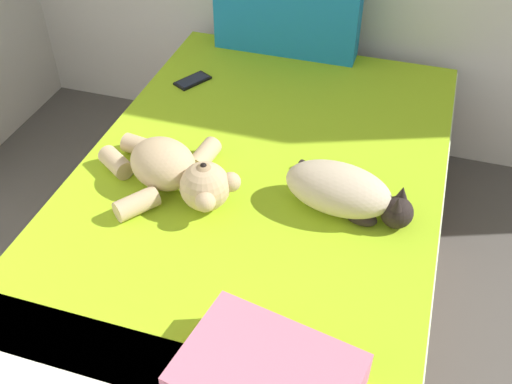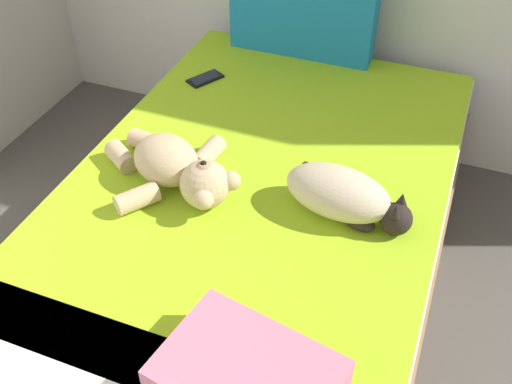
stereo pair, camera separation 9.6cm
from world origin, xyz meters
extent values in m
cube|color=olive|center=(1.49, 2.91, 0.16)|extent=(1.26, 1.98, 0.32)
cube|color=white|center=(1.49, 2.91, 0.41)|extent=(1.23, 1.92, 0.18)
cube|color=#9EC61E|center=(1.49, 2.97, 0.51)|extent=(1.21, 1.78, 0.02)
cube|color=#1972AD|center=(1.36, 3.81, 0.72)|extent=(0.63, 0.13, 0.40)
ellipsoid|color=#C6B293|center=(1.78, 2.86, 0.60)|extent=(0.36, 0.23, 0.15)
sphere|color=black|center=(1.97, 2.83, 0.57)|extent=(0.10, 0.10, 0.10)
cone|color=black|center=(1.97, 2.86, 0.63)|extent=(0.04, 0.04, 0.04)
cone|color=black|center=(1.96, 2.80, 0.63)|extent=(0.04, 0.04, 0.04)
cylinder|color=black|center=(1.69, 2.98, 0.54)|extent=(0.16, 0.10, 0.03)
ellipsoid|color=black|center=(1.86, 2.81, 0.54)|extent=(0.11, 0.07, 0.04)
ellipsoid|color=tan|center=(1.21, 2.81, 0.60)|extent=(0.28, 0.26, 0.16)
sphere|color=tan|center=(1.38, 2.74, 0.60)|extent=(0.16, 0.16, 0.16)
sphere|color=#9E7F58|center=(1.38, 2.74, 0.65)|extent=(0.06, 0.06, 0.06)
sphere|color=black|center=(1.38, 2.74, 0.68)|extent=(0.02, 0.02, 0.02)
sphere|color=tan|center=(1.45, 2.78, 0.61)|extent=(0.06, 0.06, 0.06)
sphere|color=tan|center=(1.41, 2.66, 0.61)|extent=(0.06, 0.06, 0.06)
cylinder|color=tan|center=(1.30, 2.94, 0.55)|extent=(0.08, 0.14, 0.07)
cylinder|color=tan|center=(1.07, 2.92, 0.55)|extent=(0.14, 0.09, 0.07)
cylinder|color=tan|center=(1.19, 2.65, 0.55)|extent=(0.14, 0.15, 0.07)
cylinder|color=tan|center=(1.03, 2.82, 0.55)|extent=(0.14, 0.13, 0.07)
cube|color=black|center=(1.06, 3.43, 0.53)|extent=(0.14, 0.16, 0.01)
cube|color=black|center=(1.06, 3.43, 0.53)|extent=(0.12, 0.14, 0.00)
cube|color=#D1728C|center=(1.75, 2.17, 0.58)|extent=(0.44, 0.35, 0.11)
camera|label=1|loc=(1.95, 1.44, 1.81)|focal=41.99mm
camera|label=2|loc=(2.04, 1.48, 1.81)|focal=41.99mm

